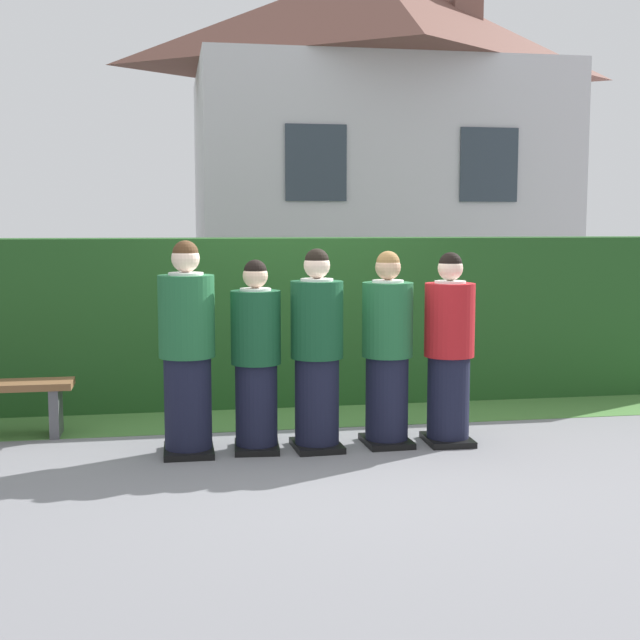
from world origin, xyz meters
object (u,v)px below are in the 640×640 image
at_px(student_front_row_1, 256,361).
at_px(student_front_row_0, 187,353).
at_px(student_in_red_blazer, 449,353).
at_px(student_front_row_3, 387,353).
at_px(student_front_row_2, 317,354).

bearing_deg(student_front_row_1, student_front_row_0, -177.89).
bearing_deg(student_front_row_1, student_in_red_blazer, -1.53).
xyz_separation_m(student_front_row_3, student_in_red_blazer, (0.51, -0.04, -0.01)).
distance_m(student_front_row_3, student_in_red_blazer, 0.52).
xyz_separation_m(student_front_row_0, student_front_row_3, (1.62, 0.02, -0.05)).
bearing_deg(student_front_row_2, student_in_red_blazer, -0.17).
xyz_separation_m(student_front_row_1, student_in_red_blazer, (1.59, -0.04, 0.03)).
distance_m(student_front_row_0, student_in_red_blazer, 2.14).
height_order(student_front_row_0, student_front_row_3, student_front_row_0).
bearing_deg(student_front_row_1, student_front_row_3, -0.11).
bearing_deg(student_front_row_2, student_front_row_1, 175.39).
distance_m(student_front_row_1, student_in_red_blazer, 1.59).
bearing_deg(student_in_red_blazer, student_front_row_3, 175.50).
height_order(student_front_row_0, student_front_row_2, student_front_row_0).
bearing_deg(student_front_row_2, student_front_row_0, 178.93).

